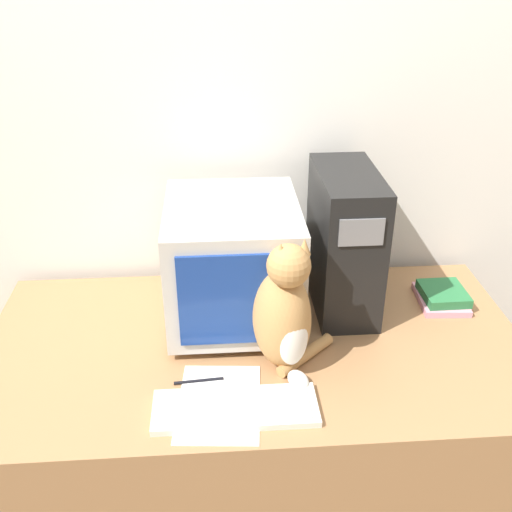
# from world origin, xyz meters

# --- Properties ---
(wall_back) EXTENTS (7.00, 0.05, 2.50)m
(wall_back) POSITION_xyz_m (0.00, 0.90, 1.25)
(wall_back) COLOR silver
(wall_back) RESTS_ON ground_plane
(desk) EXTENTS (1.61, 0.84, 0.72)m
(desk) POSITION_xyz_m (0.00, 0.42, 0.36)
(desk) COLOR #9E7047
(desk) RESTS_ON ground_plane
(crt_monitor) EXTENTS (0.39, 0.45, 0.38)m
(crt_monitor) POSITION_xyz_m (-0.06, 0.56, 0.92)
(crt_monitor) COLOR #BCB7AD
(crt_monitor) RESTS_ON desk
(computer_tower) EXTENTS (0.18, 0.39, 0.45)m
(computer_tower) POSITION_xyz_m (0.29, 0.63, 0.95)
(computer_tower) COLOR black
(computer_tower) RESTS_ON desk
(keyboard) EXTENTS (0.42, 0.15, 0.02)m
(keyboard) POSITION_xyz_m (-0.07, 0.13, 0.73)
(keyboard) COLOR silver
(keyboard) RESTS_ON desk
(cat) EXTENTS (0.27, 0.26, 0.40)m
(cat) POSITION_xyz_m (0.07, 0.31, 0.89)
(cat) COLOR #B7844C
(cat) RESTS_ON desk
(book_stack) EXTENTS (0.16, 0.20, 0.05)m
(book_stack) POSITION_xyz_m (0.63, 0.59, 0.75)
(book_stack) COLOR pink
(book_stack) RESTS_ON desk
(pen) EXTENTS (0.13, 0.02, 0.01)m
(pen) POSITION_xyz_m (-0.17, 0.25, 0.73)
(pen) COLOR black
(pen) RESTS_ON desk
(paper_sheet) EXTENTS (0.23, 0.31, 0.00)m
(paper_sheet) POSITION_xyz_m (-0.11, 0.17, 0.73)
(paper_sheet) COLOR white
(paper_sheet) RESTS_ON desk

